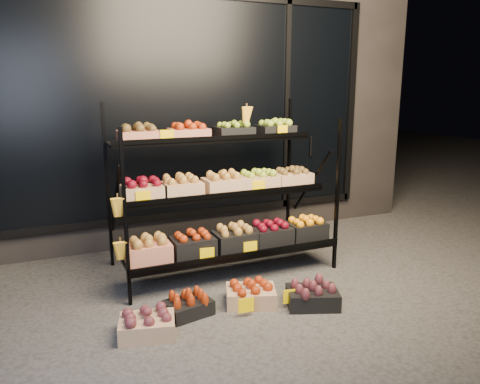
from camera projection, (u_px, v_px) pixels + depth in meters
name	position (u px, v px, depth m)	size (l,w,h in m)	color
ground	(249.00, 292.00, 4.19)	(24.00, 24.00, 0.00)	#514F4C
building	(168.00, 90.00, 6.10)	(6.00, 2.08, 3.50)	#2D2826
display_rack	(223.00, 193.00, 4.54)	(2.18, 1.02, 1.71)	black
tag_floor_a	(246.00, 310.00, 3.73)	(0.13, 0.01, 0.12)	#FFCA00
tag_floor_b	(291.00, 301.00, 3.89)	(0.13, 0.01, 0.12)	#FFCA00
floor_crate_left	(147.00, 324.00, 3.45)	(0.46, 0.39, 0.20)	tan
floor_crate_midleft	(188.00, 305.00, 3.76)	(0.40, 0.33, 0.19)	black
floor_crate_midright	(251.00, 293.00, 3.95)	(0.49, 0.43, 0.21)	tan
floor_crate_right	(313.00, 295.00, 3.91)	(0.50, 0.44, 0.21)	black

